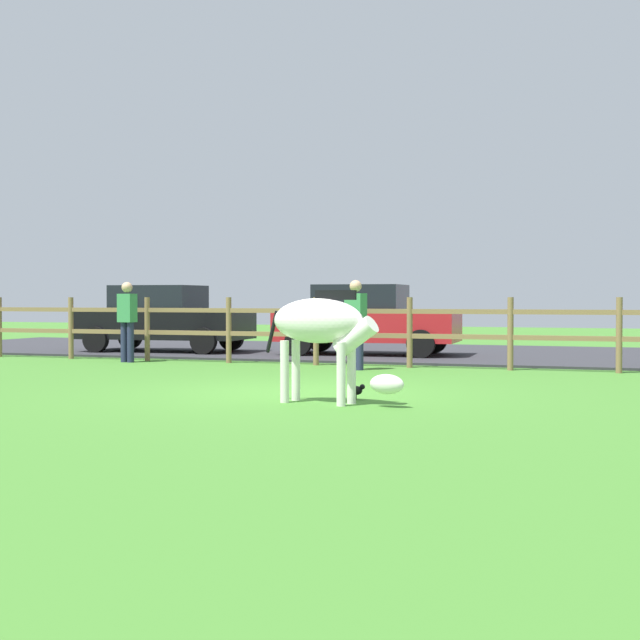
{
  "coord_description": "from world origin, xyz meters",
  "views": [
    {
      "loc": [
        4.69,
        -12.05,
        1.32
      ],
      "look_at": [
        0.05,
        0.7,
        0.99
      ],
      "focal_mm": 52.34,
      "sensor_mm": 36.0,
      "label": 1
    }
  ],
  "objects_px": {
    "zebra": "(324,329)",
    "visitor_left_of_tree": "(356,320)",
    "parked_car_red": "(366,319)",
    "crow_on_grass": "(357,390)",
    "visitor_right_of_tree": "(127,318)",
    "parked_car_black": "(163,318)"
  },
  "relations": [
    {
      "from": "parked_car_red",
      "to": "parked_car_black",
      "type": "height_order",
      "value": "same"
    },
    {
      "from": "zebra",
      "to": "visitor_left_of_tree",
      "type": "height_order",
      "value": "visitor_left_of_tree"
    },
    {
      "from": "parked_car_black",
      "to": "visitor_left_of_tree",
      "type": "height_order",
      "value": "visitor_left_of_tree"
    },
    {
      "from": "visitor_right_of_tree",
      "to": "crow_on_grass",
      "type": "bearing_deg",
      "value": -37.79
    },
    {
      "from": "parked_car_black",
      "to": "parked_car_red",
      "type": "bearing_deg",
      "value": 5.04
    },
    {
      "from": "crow_on_grass",
      "to": "visitor_right_of_tree",
      "type": "distance_m",
      "value": 8.31
    },
    {
      "from": "parked_car_red",
      "to": "visitor_right_of_tree",
      "type": "bearing_deg",
      "value": -140.28
    },
    {
      "from": "zebra",
      "to": "parked_car_black",
      "type": "bearing_deg",
      "value": 129.72
    },
    {
      "from": "parked_car_red",
      "to": "visitor_left_of_tree",
      "type": "bearing_deg",
      "value": -75.67
    },
    {
      "from": "parked_car_black",
      "to": "visitor_left_of_tree",
      "type": "xyz_separation_m",
      "value": [
        5.83,
        -3.27,
        0.06
      ]
    },
    {
      "from": "parked_car_red",
      "to": "zebra",
      "type": "bearing_deg",
      "value": -76.09
    },
    {
      "from": "visitor_left_of_tree",
      "to": "visitor_right_of_tree",
      "type": "relative_size",
      "value": 1.0
    },
    {
      "from": "crow_on_grass",
      "to": "parked_car_red",
      "type": "relative_size",
      "value": 0.05
    },
    {
      "from": "zebra",
      "to": "parked_car_red",
      "type": "xyz_separation_m",
      "value": [
        -2.23,
        8.99,
        -0.08
      ]
    },
    {
      "from": "visitor_left_of_tree",
      "to": "visitor_right_of_tree",
      "type": "height_order",
      "value": "same"
    },
    {
      "from": "parked_car_red",
      "to": "crow_on_grass",
      "type": "bearing_deg",
      "value": -73.63
    },
    {
      "from": "zebra",
      "to": "parked_car_red",
      "type": "bearing_deg",
      "value": 103.91
    },
    {
      "from": "zebra",
      "to": "crow_on_grass",
      "type": "height_order",
      "value": "zebra"
    },
    {
      "from": "parked_car_black",
      "to": "visitor_right_of_tree",
      "type": "relative_size",
      "value": 2.51
    },
    {
      "from": "visitor_left_of_tree",
      "to": "visitor_right_of_tree",
      "type": "distance_m",
      "value": 5.01
    },
    {
      "from": "visitor_left_of_tree",
      "to": "crow_on_grass",
      "type": "bearing_deg",
      "value": -72.06
    },
    {
      "from": "zebra",
      "to": "visitor_left_of_tree",
      "type": "xyz_separation_m",
      "value": [
        -1.28,
        5.29,
        -0.02
      ]
    }
  ]
}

